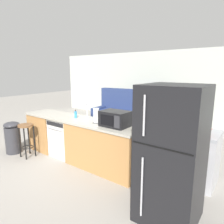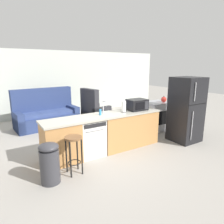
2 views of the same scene
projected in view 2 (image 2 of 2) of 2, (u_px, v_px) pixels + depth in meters
The scene contains 15 objects.
ground_plane at pixel (100, 152), 4.79m from camera, with size 24.00×24.00×0.00m, color gray.
wall_back at pixel (56, 83), 8.11m from camera, with size 10.00×0.06×2.60m.
kitchen_counter at pixel (108, 133), 4.82m from camera, with size 2.94×0.66×0.90m.
dishwasher at pixel (90, 137), 4.56m from camera, with size 0.58×0.61×0.84m.
stove_range at pixel (156, 116), 6.35m from camera, with size 0.76×0.68×0.90m.
refrigerator at pixel (186, 110), 5.35m from camera, with size 0.72×0.73×1.73m.
microwave at pixel (137, 105), 5.12m from camera, with size 0.50×0.37×0.28m.
sink_faucet at pixel (104, 107), 4.82m from camera, with size 0.07×0.18×0.30m.
paper_towel_roll at pixel (124, 107), 4.88m from camera, with size 0.14×0.14×0.28m.
soap_bottle at pixel (100, 112), 4.62m from camera, with size 0.06×0.06×0.18m.
kettle at pixel (164, 99), 6.21m from camera, with size 0.21×0.17×0.19m.
bar_stool at pixel (74, 147), 3.73m from camera, with size 0.32×0.32×0.74m.
trash_bin at pixel (50, 163), 3.47m from camera, with size 0.35×0.35×0.74m.
couch at pixel (46, 115), 6.73m from camera, with size 2.07×1.07×1.27m.
armchair at pixel (94, 111), 7.43m from camera, with size 0.96×0.99×1.20m.
Camera 2 is at (-2.10, -3.92, 2.04)m, focal length 32.00 mm.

